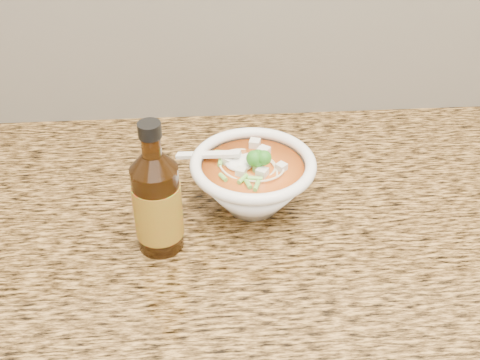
{
  "coord_description": "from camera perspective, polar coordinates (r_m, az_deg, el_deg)",
  "views": [
    {
      "loc": [
        -0.25,
        0.96,
        1.51
      ],
      "look_at": [
        -0.2,
        1.7,
        0.95
      ],
      "focal_mm": 45.0,
      "sensor_mm": 36.0,
      "label": 1
    }
  ],
  "objects": [
    {
      "name": "counter_slab",
      "position": [
        0.98,
        12.0,
        -3.64
      ],
      "size": [
        4.0,
        0.68,
        0.04
      ],
      "primitive_type": "cube",
      "color": "#A8793D",
      "rests_on": "cabinet"
    },
    {
      "name": "soup_bowl",
      "position": [
        0.93,
        1.21,
        -0.17
      ],
      "size": [
        0.22,
        0.19,
        0.11
      ],
      "rotation": [
        0.0,
        0.0,
        0.05
      ],
      "color": "white",
      "rests_on": "counter_slab"
    },
    {
      "name": "hot_sauce_bottle",
      "position": [
        0.85,
        -7.85,
        -2.15
      ],
      "size": [
        0.07,
        0.07,
        0.21
      ],
      "rotation": [
        0.0,
        0.0,
        -0.1
      ],
      "color": "#371C07",
      "rests_on": "counter_slab"
    }
  ]
}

